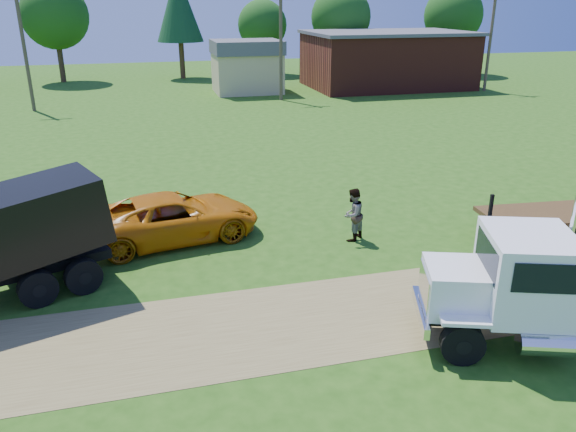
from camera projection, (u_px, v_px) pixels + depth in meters
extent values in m
plane|color=#224C10|center=(377.00, 310.00, 15.82)|extent=(140.00, 140.00, 0.00)
cube|color=brown|center=(377.00, 310.00, 15.82)|extent=(120.00, 4.20, 0.01)
cube|color=black|center=(568.00, 317.00, 14.01)|extent=(7.10, 3.24, 0.29)
cylinder|color=black|center=(462.00, 344.00, 13.35)|extent=(1.11, 0.67, 1.06)
cylinder|color=black|center=(462.00, 344.00, 13.35)|extent=(0.47, 0.46, 0.37)
cylinder|color=black|center=(447.00, 301.00, 15.26)|extent=(1.11, 0.67, 1.06)
cylinder|color=black|center=(447.00, 301.00, 15.26)|extent=(0.47, 0.46, 0.37)
cube|color=white|center=(460.00, 288.00, 13.95)|extent=(2.17, 2.11, 1.15)
cube|color=silver|center=(425.00, 288.00, 14.03)|extent=(0.55, 1.39, 0.96)
cube|color=silver|center=(420.00, 311.00, 14.28)|extent=(0.87, 2.13, 0.29)
cube|color=white|center=(526.00, 273.00, 13.67)|extent=(2.67, 2.84, 2.02)
cube|color=black|center=(487.00, 255.00, 13.58)|extent=(0.68, 1.83, 0.82)
cube|color=black|center=(546.00, 279.00, 12.43)|extent=(1.37, 0.51, 0.72)
cube|color=black|center=(515.00, 237.00, 14.59)|extent=(1.37, 0.51, 0.72)
cube|color=white|center=(465.00, 321.00, 13.12)|extent=(1.23, 0.79, 0.10)
cube|color=white|center=(449.00, 280.00, 15.03)|extent=(1.23, 0.79, 0.10)
cylinder|color=silver|center=(548.00, 344.00, 13.08)|extent=(1.46, 0.99, 0.58)
cylinder|color=silver|center=(567.00, 256.00, 13.99)|extent=(0.17, 0.17, 4.42)
cylinder|color=black|center=(38.00, 289.00, 15.86)|extent=(1.13, 0.72, 1.08)
cylinder|color=black|center=(38.00, 289.00, 15.86)|extent=(0.49, 0.48, 0.38)
cylinder|color=black|center=(21.00, 263.00, 17.41)|extent=(1.13, 0.72, 1.08)
cylinder|color=black|center=(21.00, 263.00, 17.41)|extent=(0.49, 0.48, 0.38)
cylinder|color=black|center=(84.00, 276.00, 16.57)|extent=(1.13, 0.72, 1.08)
cylinder|color=black|center=(84.00, 276.00, 16.57)|extent=(0.49, 0.48, 0.38)
cylinder|color=black|center=(63.00, 253.00, 18.12)|extent=(1.13, 0.72, 1.08)
cylinder|color=black|center=(63.00, 253.00, 18.12)|extent=(0.49, 0.48, 0.38)
cube|color=black|center=(27.00, 221.00, 16.14)|extent=(4.89, 3.79, 2.39)
imported|color=#BF6709|center=(174.00, 217.00, 20.21)|extent=(6.52, 3.88, 1.70)
cylinder|color=black|center=(534.00, 239.00, 19.42)|extent=(0.91, 0.35, 0.89)
cylinder|color=black|center=(506.00, 219.00, 21.13)|extent=(0.91, 0.35, 0.89)
cube|color=black|center=(491.00, 206.00, 19.75)|extent=(0.12, 0.12, 0.89)
imported|color=#999999|center=(353.00, 215.00, 20.11)|extent=(1.20, 1.16, 1.94)
cube|color=maroon|center=(387.00, 61.00, 55.26)|extent=(15.00, 10.00, 5.00)
cube|color=#525156|center=(388.00, 33.00, 54.31)|extent=(15.40, 10.40, 0.30)
cube|color=tan|center=(247.00, 73.00, 52.19)|extent=(6.00, 5.00, 3.60)
cube|color=#525156|center=(246.00, 47.00, 51.36)|extent=(6.20, 5.40, 1.20)
cylinder|color=#4A372A|center=(25.00, 51.00, 42.42)|extent=(0.28, 0.28, 9.00)
cylinder|color=#4A372A|center=(281.00, 46.00, 47.18)|extent=(0.28, 0.28, 9.00)
cylinder|color=#4A372A|center=(490.00, 42.00, 51.93)|extent=(0.28, 0.28, 9.00)
cylinder|color=#372816|center=(61.00, 64.00, 58.79)|extent=(0.56, 0.56, 3.58)
sphere|color=#204B12|center=(54.00, 15.00, 57.03)|extent=(6.76, 6.76, 6.76)
cylinder|color=#372816|center=(182.00, 60.00, 61.42)|extent=(0.56, 0.56, 3.95)
cone|color=#0F3317|center=(178.00, 5.00, 59.41)|extent=(4.96, 4.96, 7.33)
cylinder|color=#372816|center=(263.00, 61.00, 64.90)|extent=(0.56, 0.56, 2.94)
sphere|color=#204B12|center=(262.00, 25.00, 63.45)|extent=(5.55, 5.55, 5.55)
cylinder|color=#372816|center=(339.00, 61.00, 62.73)|extent=(0.56, 0.56, 3.43)
sphere|color=#204B12|center=(341.00, 17.00, 61.05)|extent=(6.48, 6.48, 6.48)
cylinder|color=#372816|center=(449.00, 58.00, 65.32)|extent=(0.56, 0.56, 3.49)
sphere|color=#204B12|center=(453.00, 15.00, 63.61)|extent=(6.58, 6.58, 6.58)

